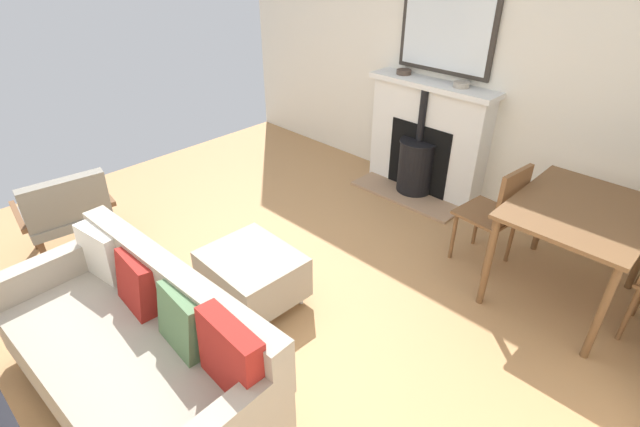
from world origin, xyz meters
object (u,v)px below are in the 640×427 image
fireplace (425,144)px  ottoman (252,274)px  armchair_accent (66,210)px  dining_table (580,220)px  mantel_bowl_far (461,84)px  dining_chair_near_fireplace (498,210)px  sofa (139,351)px  mantel_bowl_near (404,72)px

fireplace → ottoman: (2.31, 0.12, -0.25)m
armchair_accent → dining_table: (-2.28, 3.05, 0.22)m
mantel_bowl_far → ottoman: mantel_bowl_far is taller
fireplace → armchair_accent: bearing=-24.6°
ottoman → dining_chair_near_fireplace: dining_chair_near_fireplace is taller
fireplace → sofa: fireplace is taller
ottoman → dining_table: size_ratio=0.65×
mantel_bowl_far → armchair_accent: size_ratio=0.19×
fireplace → mantel_bowl_far: 0.71m
mantel_bowl_near → mantel_bowl_far: mantel_bowl_far is taller
mantel_bowl_near → armchair_accent: mantel_bowl_near is taller
fireplace → sofa: (3.26, 0.33, -0.14)m
ottoman → armchair_accent: size_ratio=0.86×
sofa → dining_table: 2.91m
ottoman → dining_table: 2.28m
mantel_bowl_far → dining_table: size_ratio=0.14×
fireplace → sofa: 3.28m
mantel_bowl_far → dining_chair_near_fireplace: (0.75, 0.86, -0.63)m
ottoman → dining_table: bearing=135.9°
dining_table → fireplace: bearing=-112.6°
mantel_bowl_far → ottoman: size_ratio=0.22×
fireplace → dining_table: fireplace is taller
dining_table → sofa: bearing=-28.0°
sofa → armchair_accent: bearing=-99.3°
armchair_accent → fireplace: bearing=155.4°
fireplace → mantel_bowl_near: size_ratio=8.87×
dining_chair_near_fireplace → mantel_bowl_far: bearing=-131.2°
fireplace → armchair_accent: size_ratio=1.65×
fireplace → dining_table: size_ratio=1.24×
mantel_bowl_far → mantel_bowl_near: bearing=-90.0°
sofa → dining_table: sofa is taller
ottoman → armchair_accent: armchair_accent is taller
ottoman → mantel_bowl_near: bearing=-168.5°
mantel_bowl_near → sofa: size_ratio=0.08×
mantel_bowl_far → dining_chair_near_fireplace: bearing=48.8°
dining_chair_near_fireplace → fireplace: bearing=-122.1°
mantel_bowl_near → sofa: (3.30, 0.68, -0.79)m
mantel_bowl_near → dining_table: (0.75, 2.04, -0.49)m
mantel_bowl_near → mantel_bowl_far: 0.63m
dining_table → mantel_bowl_near: bearing=-110.0°
mantel_bowl_far → dining_chair_near_fireplace: mantel_bowl_far is taller
mantel_bowl_far → sofa: (3.30, 0.05, -0.79)m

